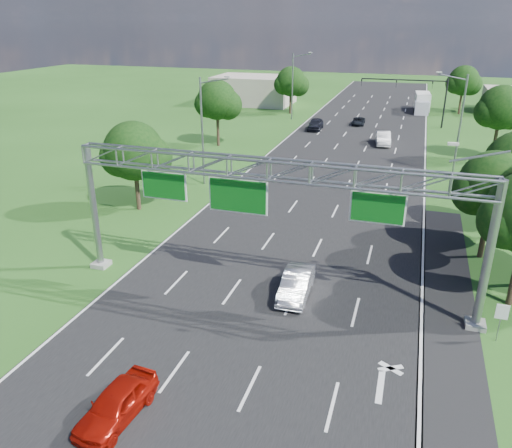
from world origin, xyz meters
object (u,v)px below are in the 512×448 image
at_px(regulatory_sign, 501,315).
at_px(silver_sedan, 296,284).
at_px(sign_gantry, 270,181).
at_px(traffic_signal, 421,91).
at_px(red_coupe, 117,404).
at_px(box_truck, 422,103).

distance_m(regulatory_sign, silver_sedan, 10.65).
distance_m(sign_gantry, traffic_signal, 53.51).
distance_m(regulatory_sign, red_coupe, 18.25).
xyz_separation_m(sign_gantry, box_truck, (7.67, 66.66, -5.44)).
bearing_deg(sign_gantry, regulatory_sign, -4.83).
xyz_separation_m(sign_gantry, red_coupe, (-3.04, -11.23, -6.19)).
relative_size(regulatory_sign, traffic_signal, 0.17).
height_order(red_coupe, box_truck, box_truck).
distance_m(sign_gantry, regulatory_sign, 13.25).
relative_size(sign_gantry, silver_sedan, 5.32).
bearing_deg(box_truck, red_coupe, -101.87).
height_order(sign_gantry, regulatory_sign, sign_gantry).
bearing_deg(box_truck, silver_sedan, -99.33).
distance_m(regulatory_sign, traffic_signal, 54.37).
bearing_deg(sign_gantry, silver_sedan, 11.19).
bearing_deg(red_coupe, traffic_signal, 85.95).
relative_size(red_coupe, silver_sedan, 0.93).
relative_size(regulatory_sign, red_coupe, 0.51).
xyz_separation_m(regulatory_sign, silver_sedan, (-10.54, 1.32, -0.78)).
bearing_deg(silver_sedan, regulatory_sign, -9.47).
xyz_separation_m(regulatory_sign, box_truck, (-4.40, 67.68, -0.06)).
height_order(sign_gantry, silver_sedan, sign_gantry).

